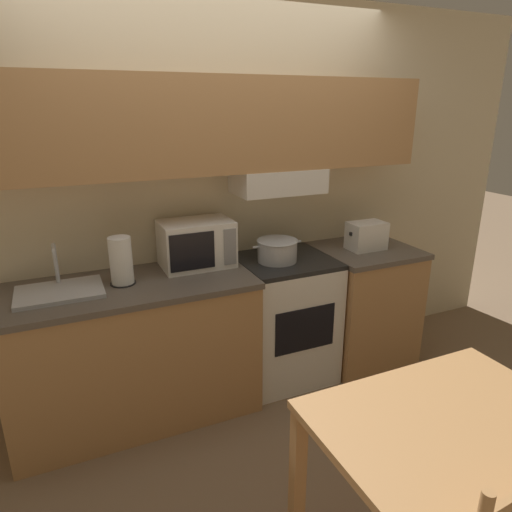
% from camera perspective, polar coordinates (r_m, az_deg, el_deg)
% --- Properties ---
extents(ground_plane, '(16.00, 16.00, 0.00)m').
position_cam_1_polar(ground_plane, '(3.57, -4.57, -13.36)').
color(ground_plane, '#7F664C').
extents(wall_back, '(5.14, 0.38, 2.55)m').
position_cam_1_polar(wall_back, '(3.01, -4.73, 10.80)').
color(wall_back, beige).
rests_on(wall_back, ground_plane).
extents(lower_counter_main, '(1.46, 0.65, 0.88)m').
position_cam_1_polar(lower_counter_main, '(2.95, -14.88, -11.33)').
color(lower_counter_main, tan).
rests_on(lower_counter_main, ground_plane).
extents(lower_counter_right_stub, '(0.68, 0.65, 0.88)m').
position_cam_1_polar(lower_counter_right_stub, '(3.57, 13.09, -5.80)').
color(lower_counter_right_stub, tan).
rests_on(lower_counter_right_stub, ground_plane).
extents(stove_range, '(0.62, 0.59, 0.88)m').
position_cam_1_polar(stove_range, '(3.26, 3.53, -7.74)').
color(stove_range, white).
rests_on(stove_range, ground_plane).
extents(cooking_pot, '(0.35, 0.27, 0.15)m').
position_cam_1_polar(cooking_pot, '(3.02, 2.67, 0.78)').
color(cooking_pot, '#B7BABF').
rests_on(cooking_pot, stove_range).
extents(microwave, '(0.45, 0.31, 0.30)m').
position_cam_1_polar(microwave, '(2.94, -7.47, 1.55)').
color(microwave, white).
rests_on(microwave, lower_counter_main).
extents(toaster, '(0.28, 0.17, 0.20)m').
position_cam_1_polar(toaster, '(3.36, 13.64, 2.50)').
color(toaster, white).
rests_on(toaster, lower_counter_right_stub).
extents(sink_basin, '(0.46, 0.33, 0.26)m').
position_cam_1_polar(sink_basin, '(2.74, -23.36, -4.00)').
color(sink_basin, '#B7BABF').
rests_on(sink_basin, lower_counter_main).
extents(paper_towel_roll, '(0.15, 0.15, 0.28)m').
position_cam_1_polar(paper_towel_roll, '(2.73, -16.52, -0.60)').
color(paper_towel_roll, black).
rests_on(paper_towel_roll, lower_counter_main).
extents(dining_table, '(1.02, 0.71, 0.75)m').
position_cam_1_polar(dining_table, '(2.05, 22.70, -20.75)').
color(dining_table, '#B27F4C').
rests_on(dining_table, ground_plane).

